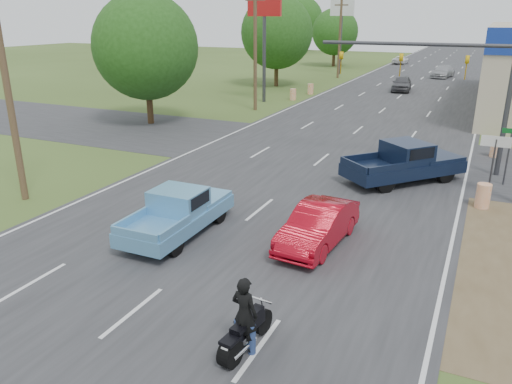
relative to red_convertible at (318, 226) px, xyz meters
The scene contains 28 objects.
ground 6.71m from the red_convertible, 117.48° to the right, with size 200.00×200.00×0.00m, color #3D5220.
main_road 34.22m from the red_convertible, 95.17° to the left, with size 15.00×180.00×0.02m, color #2D2D30.
cross_road 12.48m from the red_convertible, 104.32° to the left, with size 120.00×10.00×0.02m, color #2D2D30.
utility_pole_4 13.44m from the red_convertible, behind, with size 2.00×0.28×10.00m.
utility_pole_5 25.83m from the red_convertible, 119.68° to the left, with size 2.00×0.28×10.00m.
utility_pole_6 47.98m from the red_convertible, 105.27° to the left, with size 2.00×0.28×10.00m.
tree_0 22.60m from the red_convertible, 140.51° to the left, with size 7.14×7.14×8.84m.
tree_1 40.00m from the red_convertible, 114.69° to the left, with size 7.56×7.56×9.36m.
tree_2 62.66m from the red_convertible, 106.05° to the left, with size 6.72×6.72×8.32m.
tree_4 90.46m from the red_convertible, 130.06° to the left, with size 9.24×9.24×11.44m.
tree_6 95.20m from the red_convertible, 110.37° to the left, with size 8.82×8.82×10.92m.
barrel_0 7.82m from the red_convertible, 51.01° to the left, with size 0.56×0.56×1.00m, color orange.
barrel_1 15.52m from the red_convertible, 69.95° to the left, with size 0.56×0.56×1.00m, color orange.
barrel_2 30.37m from the red_convertible, 112.42° to the left, with size 0.56×0.56×1.00m, color orange.
barrel_3 34.00m from the red_convertible, 109.38° to the left, with size 0.56×0.56×1.00m, color orange.
pole_sign_left_near 30.10m from the red_convertible, 117.51° to the left, with size 3.00×0.35×9.20m.
pole_sign_left_far 52.29m from the red_convertible, 105.18° to the left, with size 3.00×0.35×9.20m.
lane_sign 9.64m from the red_convertible, 57.63° to the left, with size 1.20×0.08×2.52m.
street_name_sign 11.19m from the red_convertible, 59.15° to the left, with size 0.80×0.08×2.61m.
signal_mast 12.13m from the red_convertible, 76.10° to the left, with size 9.12×0.40×7.00m.
red_convertible is the anchor object (origin of this frame).
motorcycle 6.17m from the red_convertible, 87.57° to the right, with size 0.68×2.05×1.04m.
rider 6.12m from the red_convertible, 87.49° to the right, with size 0.66×0.43×1.81m, color black.
blue_pickup 4.86m from the red_convertible, 166.92° to the right, with size 1.93×4.95×1.64m.
navy_pickup 8.38m from the red_convertible, 79.44° to the left, with size 5.35×5.66×1.87m.
distant_car_grey 38.09m from the red_convertible, 95.40° to the left, with size 1.80×4.46×1.52m, color #4F4F53.
distant_car_silver 51.89m from the red_convertible, 91.05° to the left, with size 2.00×4.93×1.43m, color #A7A8AC.
distant_car_white 68.77m from the red_convertible, 97.35° to the left, with size 1.99×4.31×1.20m, color white.
Camera 1 is at (7.62, -8.80, 7.33)m, focal length 35.00 mm.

